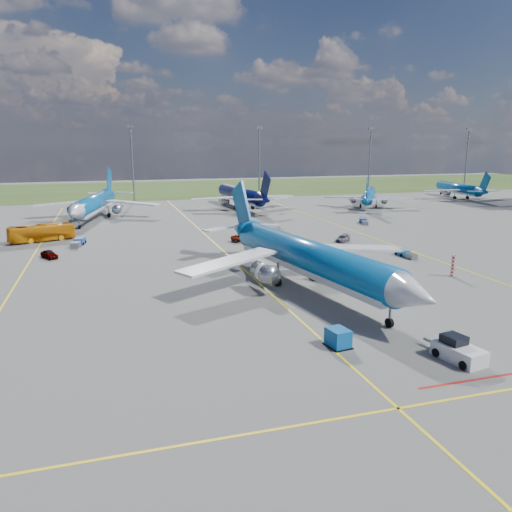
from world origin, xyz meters
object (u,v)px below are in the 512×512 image
object	(u,v)px
bg_jet_n	(241,208)
baggage_tug_e	(364,221)
bg_jet_nnw	(96,219)
service_car_a	(49,254)
warning_post	(453,266)
baggage_tug_c	(78,242)
service_car_c	(343,238)
bg_jet_ne	(369,207)
pushback_tug	(458,351)
bg_jet_ene	(457,198)
main_airliner	(308,289)
apron_bus	(42,233)
uld_container	(338,338)
baggage_tug_w	(405,254)
service_car_b	(244,238)

from	to	relation	value
bg_jet_n	baggage_tug_e	world-z (taller)	bg_jet_n
bg_jet_nnw	service_car_a	bearing A→B (deg)	-86.59
warning_post	baggage_tug_c	world-z (taller)	warning_post
service_car_c	baggage_tug_e	xyz separation A→B (m)	(13.67, 17.25, -0.10)
bg_jet_ne	baggage_tug_e	size ratio (longest dim) A/B	7.08
bg_jet_nnw	pushback_tug	xyz separation A→B (m)	(29.98, -90.38, 0.81)
bg_jet_ene	bg_jet_nnw	bearing A→B (deg)	17.38
bg_jet_ene	baggage_tug_e	distance (m)	66.31
main_airliner	baggage_tug_e	distance (m)	53.56
baggage_tug_c	apron_bus	bearing A→B (deg)	148.31
service_car_c	baggage_tug_c	bearing A→B (deg)	-145.53
uld_container	baggage_tug_w	size ratio (longest dim) A/B	0.45
baggage_tug_c	bg_jet_ene	bearing A→B (deg)	31.85
bg_jet_n	service_car_b	bearing A→B (deg)	70.87
baggage_tug_e	service_car_a	bearing A→B (deg)	-146.38
bg_jet_n	service_car_a	xyz separation A→B (m)	(-44.54, -50.48, 0.64)
uld_container	service_car_b	size ratio (longest dim) A/B	0.42
bg_jet_ne	service_car_b	world-z (taller)	bg_jet_ne
main_airliner	baggage_tug_c	bearing A→B (deg)	118.24
bg_jet_n	main_airliner	distance (m)	78.59
bg_jet_n	service_car_b	world-z (taller)	bg_jet_n
bg_jet_nnw	bg_jet_ene	bearing A→B (deg)	19.26
service_car_a	service_car_b	distance (m)	33.05
bg_jet_ne	bg_jet_ene	size ratio (longest dim) A/B	0.98
uld_container	baggage_tug_w	world-z (taller)	uld_container
bg_jet_nnw	bg_jet_ne	distance (m)	73.62
bg_jet_ne	baggage_tug_e	bearing A→B (deg)	90.56
bg_jet_ene	baggage_tug_w	distance (m)	94.46
warning_post	bg_jet_ene	xyz separation A→B (m)	(64.97, 81.42, -1.50)
baggage_tug_e	uld_container	bearing A→B (deg)	-101.11
main_airliner	apron_bus	world-z (taller)	main_airliner
bg_jet_nnw	service_car_c	bearing A→B (deg)	-31.09
bg_jet_nnw	baggage_tug_c	xyz separation A→B (m)	(-2.43, -31.35, 0.56)
service_car_c	main_airliner	bearing A→B (deg)	-77.42
bg_jet_ne	baggage_tug_c	distance (m)	83.24
warning_post	baggage_tug_e	world-z (taller)	warning_post
service_car_b	baggage_tug_c	size ratio (longest dim) A/B	0.88
baggage_tug_w	apron_bus	bearing A→B (deg)	150.22
warning_post	service_car_b	distance (m)	37.67
pushback_tug	baggage_tug_e	distance (m)	71.67
service_car_b	baggage_tug_e	bearing A→B (deg)	-64.40
baggage_tug_e	bg_jet_ene	bearing A→B (deg)	54.05
bg_jet_nnw	main_airliner	size ratio (longest dim) A/B	0.93
service_car_b	baggage_tug_c	xyz separation A→B (m)	(-28.87, 4.89, -0.11)
bg_jet_n	uld_container	size ratio (longest dim) A/B	19.82
main_airliner	pushback_tug	xyz separation A→B (m)	(3.99, -22.83, 0.81)
bg_jet_ene	apron_bus	bearing A→B (deg)	28.37
pushback_tug	bg_jet_n	bearing A→B (deg)	74.69
warning_post	baggage_tug_w	bearing A→B (deg)	86.87
baggage_tug_c	baggage_tug_e	xyz separation A→B (m)	(59.85, 7.18, -0.07)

